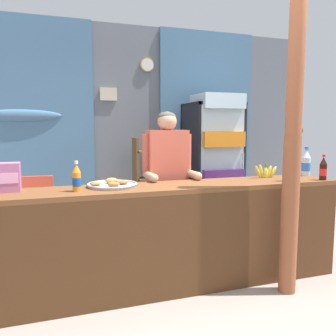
% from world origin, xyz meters
% --- Properties ---
extents(ground_plane, '(7.64, 7.64, 0.00)m').
position_xyz_m(ground_plane, '(0.00, 1.05, 0.00)').
color(ground_plane, gray).
extents(back_wall_curtained, '(5.70, 0.22, 2.87)m').
position_xyz_m(back_wall_curtained, '(-0.05, 2.66, 1.48)').
color(back_wall_curtained, slate).
rests_on(back_wall_curtained, ground).
extents(stall_counter, '(3.00, 0.50, 0.92)m').
position_xyz_m(stall_counter, '(-0.09, 0.30, 0.56)').
color(stall_counter, brown).
rests_on(stall_counter, ground).
extents(timber_post, '(0.17, 0.15, 2.70)m').
position_xyz_m(timber_post, '(0.77, -0.00, 1.29)').
color(timber_post, '#995133').
rests_on(timber_post, ground).
extents(drink_fridge, '(0.71, 0.73, 1.87)m').
position_xyz_m(drink_fridge, '(1.03, 2.04, 1.03)').
color(drink_fridge, black).
rests_on(drink_fridge, ground).
extents(bottle_shelf_rack, '(0.48, 0.28, 1.28)m').
position_xyz_m(bottle_shelf_rack, '(0.17, 2.27, 0.66)').
color(bottle_shelf_rack, brown).
rests_on(bottle_shelf_rack, ground).
extents(plastic_lawn_chair, '(0.46, 0.46, 0.86)m').
position_xyz_m(plastic_lawn_chair, '(-1.36, 1.72, 0.49)').
color(plastic_lawn_chair, '#E5563D').
rests_on(plastic_lawn_chair, ground).
extents(shopkeeper, '(0.51, 0.42, 1.57)m').
position_xyz_m(shopkeeper, '(-0.05, 0.86, 0.99)').
color(shopkeeper, '#28282D').
rests_on(shopkeeper, ground).
extents(soda_bottle_water, '(0.09, 0.09, 0.30)m').
position_xyz_m(soda_bottle_water, '(1.36, 0.53, 1.05)').
color(soda_bottle_water, silver).
rests_on(soda_bottle_water, stall_counter).
extents(soda_bottle_cola, '(0.07, 0.07, 0.24)m').
position_xyz_m(soda_bottle_cola, '(1.31, 0.23, 1.02)').
color(soda_bottle_cola, black).
rests_on(soda_bottle_cola, stall_counter).
extents(soda_bottle_orange_soda, '(0.07, 0.07, 0.24)m').
position_xyz_m(soda_bottle_orange_soda, '(-0.96, 0.36, 1.02)').
color(soda_bottle_orange_soda, orange).
rests_on(soda_bottle_orange_soda, stall_counter).
extents(soda_bottle_iced_tea, '(0.06, 0.06, 0.24)m').
position_xyz_m(soda_bottle_iced_tea, '(0.93, 0.29, 1.02)').
color(soda_bottle_iced_tea, brown).
rests_on(soda_bottle_iced_tea, stall_counter).
extents(snack_box_wafer, '(0.20, 0.15, 0.23)m').
position_xyz_m(snack_box_wafer, '(-1.48, 0.52, 1.03)').
color(snack_box_wafer, '#B76699').
rests_on(snack_box_wafer, stall_counter).
extents(pastry_tray, '(0.42, 0.42, 0.07)m').
position_xyz_m(pastry_tray, '(-0.66, 0.49, 0.94)').
color(pastry_tray, '#BCBCC1').
rests_on(pastry_tray, stall_counter).
extents(banana_bunch, '(0.27, 0.05, 0.16)m').
position_xyz_m(banana_bunch, '(0.87, 0.53, 0.98)').
color(banana_bunch, '#DBCC42').
rests_on(banana_bunch, stall_counter).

